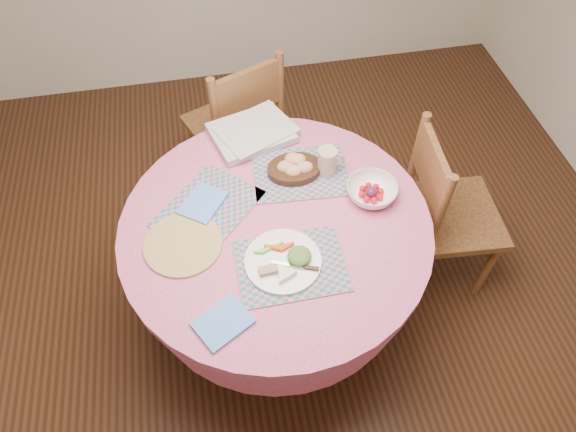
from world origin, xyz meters
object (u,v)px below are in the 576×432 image
object	(u,v)px
bread_bowl	(295,167)
fruit_bowl	(371,191)
chair_right	(445,211)
chair_back	(238,125)
dining_table	(276,250)
dinner_plate	(285,261)
wicker_trivet	(183,244)
latte_mug	(328,161)

from	to	relation	value
bread_bowl	fruit_bowl	distance (m)	0.34
chair_right	chair_back	size ratio (longest dim) A/B	0.98
dining_table	dinner_plate	xyz separation A→B (m)	(0.00, -0.20, 0.22)
chair_right	dinner_plate	bearing A→B (deg)	114.98
chair_back	wicker_trivet	bearing A→B (deg)	48.38
bread_bowl	dinner_plate	bearing A→B (deg)	-105.81
dining_table	latte_mug	world-z (taller)	latte_mug
chair_right	wicker_trivet	size ratio (longest dim) A/B	3.11
dinner_plate	latte_mug	xyz separation A→B (m)	(0.26, 0.42, 0.05)
wicker_trivet	chair_right	bearing A→B (deg)	7.33
dining_table	bread_bowl	bearing A→B (deg)	62.98
dinner_plate	fruit_bowl	world-z (taller)	fruit_bowl
dining_table	chair_back	distance (m)	0.87
fruit_bowl	dining_table	bearing A→B (deg)	-171.88
dining_table	chair_right	xyz separation A→B (m)	(0.82, 0.11, -0.07)
dining_table	chair_right	size ratio (longest dim) A/B	1.33
chair_right	dinner_plate	xyz separation A→B (m)	(-0.82, -0.31, 0.28)
bread_bowl	fruit_bowl	xyz separation A→B (m)	(0.28, -0.19, -0.00)
dinner_plate	bread_bowl	world-z (taller)	bread_bowl
chair_back	fruit_bowl	size ratio (longest dim) A/B	4.12
dining_table	dinner_plate	distance (m)	0.29
chair_right	fruit_bowl	xyz separation A→B (m)	(-0.41, -0.05, 0.29)
bread_bowl	dining_table	bearing A→B (deg)	-117.02
dinner_plate	dining_table	bearing A→B (deg)	90.15
dining_table	fruit_bowl	distance (m)	0.47
latte_mug	fruit_bowl	bearing A→B (deg)	-49.06
chair_right	chair_back	bearing A→B (deg)	53.30
dinner_plate	bread_bowl	size ratio (longest dim) A/B	1.24
chair_right	latte_mug	distance (m)	0.66
bread_bowl	latte_mug	xyz separation A→B (m)	(0.14, -0.02, 0.03)
chair_back	fruit_bowl	xyz separation A→B (m)	(0.46, -0.81, 0.28)
latte_mug	chair_back	bearing A→B (deg)	115.89
dining_table	latte_mug	xyz separation A→B (m)	(0.26, 0.22, 0.26)
chair_right	latte_mug	size ratio (longest dim) A/B	7.69
wicker_trivet	dinner_plate	size ratio (longest dim) A/B	1.05
wicker_trivet	dinner_plate	xyz separation A→B (m)	(0.36, -0.16, 0.02)
chair_right	latte_mug	xyz separation A→B (m)	(-0.56, 0.11, 0.33)
dining_table	dinner_plate	world-z (taller)	dinner_plate
dining_table	fruit_bowl	world-z (taller)	fruit_bowl
dining_table	fruit_bowl	bearing A→B (deg)	8.12
chair_back	latte_mug	world-z (taller)	chair_back
bread_bowl	fruit_bowl	size ratio (longest dim) A/B	0.99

